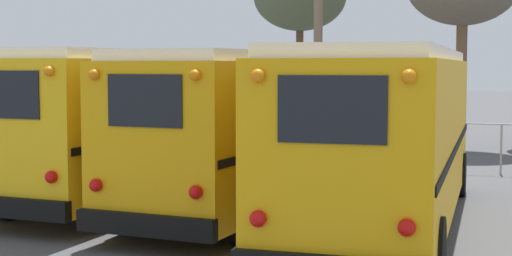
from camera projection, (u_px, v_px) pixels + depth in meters
ground_plane at (251, 212)px, 16.29m from camera, size 160.00×160.00×0.00m
school_bus_0 at (146, 118)px, 18.10m from camera, size 2.82×9.84×3.36m
school_bus_1 at (259, 124)px, 16.62m from camera, size 2.96×9.57×3.31m
school_bus_2 at (388, 131)px, 14.60m from camera, size 3.06×10.86×3.33m
utility_pole at (318, 22)px, 28.67m from camera, size 1.80×0.33×9.01m
fence_line at (339, 135)px, 23.35m from camera, size 13.96×0.06×1.42m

